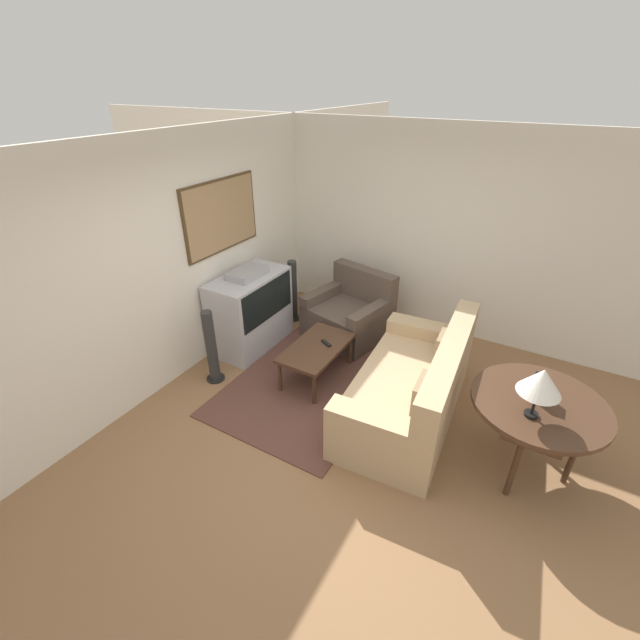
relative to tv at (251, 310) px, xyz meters
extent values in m
plane|color=#8E6642|center=(-0.95, -1.77, -0.51)|extent=(12.00, 12.00, 0.00)
cube|color=silver|center=(-0.95, 0.36, 0.84)|extent=(12.00, 0.06, 2.70)
cube|color=#4C381E|center=(0.00, 0.32, 1.19)|extent=(1.21, 0.03, 0.84)
cube|color=#A37F56|center=(0.00, 0.30, 1.19)|extent=(1.16, 0.01, 0.79)
cube|color=silver|center=(1.68, -1.77, 0.84)|extent=(0.06, 12.00, 2.70)
cube|color=brown|center=(-0.31, -1.10, -0.50)|extent=(2.34, 1.61, 0.01)
cube|color=#B7B7BC|center=(0.00, 0.00, -0.28)|extent=(1.08, 0.58, 0.44)
cube|color=#B7B7BC|center=(0.00, 0.00, 0.21)|extent=(1.08, 0.58, 0.54)
cube|color=black|center=(0.00, -0.29, 0.21)|extent=(0.97, 0.01, 0.48)
cube|color=#9E9EA3|center=(0.00, 0.00, 0.52)|extent=(0.49, 0.32, 0.09)
cube|color=tan|center=(-0.27, -2.23, -0.27)|extent=(2.02, 1.10, 0.47)
cube|color=tan|center=(-0.25, -2.60, 0.21)|extent=(1.97, 0.35, 0.50)
cube|color=tan|center=(0.58, -2.17, -0.19)|extent=(0.31, 0.98, 0.63)
cube|color=tan|center=(-1.13, -2.29, -0.19)|extent=(0.31, 0.98, 0.63)
cube|color=#877154|center=(0.18, -2.44, 0.13)|extent=(0.37, 0.14, 0.34)
cube|color=#877154|center=(-0.70, -2.50, 0.13)|extent=(0.37, 0.14, 0.34)
cube|color=brown|center=(0.81, -0.99, -0.28)|extent=(1.07, 1.14, 0.46)
cube|color=brown|center=(1.15, -1.07, 0.17)|extent=(0.38, 0.99, 0.43)
cube|color=brown|center=(0.90, -0.59, -0.21)|extent=(0.90, 0.34, 0.60)
cube|color=brown|center=(0.72, -1.39, -0.21)|extent=(0.90, 0.34, 0.60)
cube|color=#472D1E|center=(-0.21, -1.11, -0.09)|extent=(0.97, 0.55, 0.04)
cylinder|color=#472D1E|center=(-0.64, -1.33, -0.31)|extent=(0.04, 0.04, 0.40)
cylinder|color=#472D1E|center=(0.23, -1.33, -0.31)|extent=(0.04, 0.04, 0.40)
cylinder|color=#472D1E|center=(-0.64, -0.88, -0.31)|extent=(0.04, 0.04, 0.40)
cylinder|color=#472D1E|center=(0.23, -0.88, -0.31)|extent=(0.04, 0.04, 0.40)
cylinder|color=#472D1E|center=(-0.42, -3.41, 0.23)|extent=(1.12, 1.12, 0.04)
cube|color=#472D1E|center=(-0.42, -3.41, 0.17)|extent=(0.95, 0.45, 0.08)
cylinder|color=#472D1E|center=(-0.81, -3.36, -0.15)|extent=(0.05, 0.05, 0.72)
cylinder|color=#472D1E|center=(-0.03, -3.36, -0.15)|extent=(0.05, 0.05, 0.72)
cylinder|color=#472D1E|center=(-0.42, -3.78, -0.15)|extent=(0.05, 0.05, 0.72)
cylinder|color=black|center=(-0.64, -3.36, 0.27)|extent=(0.11, 0.11, 0.02)
cylinder|color=black|center=(-0.64, -3.36, 0.47)|extent=(0.02, 0.02, 0.38)
cone|color=white|center=(-0.64, -3.36, 0.60)|extent=(0.33, 0.33, 0.22)
cube|color=black|center=(-0.35, -3.36, 0.35)|extent=(0.13, 0.09, 0.20)
cylinder|color=white|center=(-0.35, -3.41, 0.39)|extent=(0.10, 0.01, 0.10)
cube|color=black|center=(-0.11, -1.18, -0.06)|extent=(0.11, 0.16, 0.02)
cylinder|color=black|center=(-0.85, -0.09, -0.50)|extent=(0.21, 0.21, 0.02)
cylinder|color=#2D2D2D|center=(-0.85, -0.09, -0.05)|extent=(0.13, 0.13, 0.91)
cylinder|color=black|center=(0.85, -0.09, -0.50)|extent=(0.21, 0.21, 0.02)
cylinder|color=#2D2D2D|center=(0.85, -0.09, -0.05)|extent=(0.13, 0.13, 0.91)
camera|label=1|loc=(-3.74, -3.20, 2.63)|focal=24.00mm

